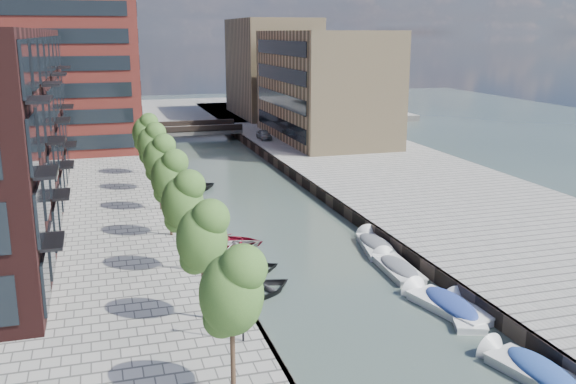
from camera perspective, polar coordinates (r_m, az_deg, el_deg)
name	(u,v)px	position (r m, az deg, el deg)	size (l,w,h in m)	color
water	(243,191)	(61.62, -4.01, 0.09)	(300.00, 300.00, 0.00)	#38473F
quay_right	(395,176)	(66.73, 9.51, 1.45)	(20.00, 140.00, 1.00)	gray
quay_wall_left	(179,190)	(60.51, -9.66, 0.15)	(0.25, 140.00, 1.00)	#332823
quay_wall_right	(304,182)	(63.07, 1.39, 0.91)	(0.25, 140.00, 1.00)	#332823
far_closure	(171,113)	(119.96, -10.39, 6.94)	(80.00, 40.00, 1.00)	gray
tower	(55,22)	(83.51, -20.03, 14.03)	(18.00, 18.00, 30.00)	#99352C
tan_block_near	(324,85)	(85.72, 3.20, 9.45)	(12.00, 25.00, 14.00)	tan
tan_block_far	(272,68)	(110.42, -1.44, 11.00)	(12.00, 20.00, 16.00)	tan
bridge	(193,130)	(92.30, -8.43, 5.51)	(13.00, 6.00, 1.30)	gray
tree_0	(231,289)	(24.73, -5.06, -8.57)	(2.50, 2.50, 5.95)	#382619
tree_1	(202,235)	(31.21, -7.68, -3.79)	(2.50, 2.50, 5.95)	#382619
tree_2	(182,200)	(37.88, -9.36, -0.67)	(2.50, 2.50, 5.95)	#382619
tree_3	(169,175)	(44.65, -10.54, 1.52)	(2.50, 2.50, 5.95)	#382619
tree_4	(159,156)	(51.48, -11.41, 3.12)	(2.50, 2.50, 5.95)	#382619
tree_5	(151,142)	(58.35, -12.08, 4.35)	(2.50, 2.50, 5.95)	#382619
tree_6	(145,131)	(65.25, -12.60, 5.32)	(2.50, 2.50, 5.95)	#382619
lamp_0	(242,290)	(29.28, -4.07, -8.66)	(0.24, 0.24, 4.12)	black
lamp_1	(191,202)	(44.25, -8.62, -0.91)	(0.24, 0.24, 4.12)	black
lamp_2	(166,159)	(59.76, -10.83, 2.89)	(0.24, 0.24, 4.12)	black
sloop_0	(257,295)	(37.70, -2.74, -9.09)	(3.41, 4.78, 0.99)	black
sloop_1	(251,273)	(40.92, -3.29, -7.19)	(2.85, 4.00, 0.83)	black
sloop_2	(230,246)	(46.07, -5.17, -4.77)	(3.37, 4.72, 0.98)	maroon
sloop_3	(228,252)	(44.82, -5.34, -5.31)	(3.61, 5.06, 1.05)	silver
sloop_4	(192,191)	(62.26, -8.49, 0.12)	(3.69, 5.16, 1.07)	black
motorboat_0	(533,371)	(31.35, 20.92, -14.66)	(3.26, 5.79, 1.83)	silver
motorboat_1	(396,268)	(41.71, 9.56, -6.65)	(2.05, 5.21, 1.71)	silver
motorboat_2	(463,312)	(36.56, 15.26, -10.21)	(3.08, 4.81, 1.52)	silver
motorboat_3	(444,304)	(36.87, 13.67, -9.66)	(3.26, 5.92, 1.87)	white
motorboat_4	(374,244)	(45.88, 7.69, -4.63)	(2.88, 5.66, 1.80)	silver
car	(264,135)	(85.37, -2.15, 5.13)	(1.47, 3.65, 1.24)	#929496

